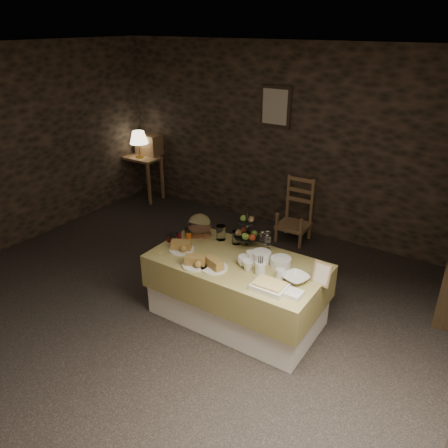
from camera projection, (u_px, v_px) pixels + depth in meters
The scene contains 27 objects.
ground_plane at pixel (176, 305), 4.76m from camera, with size 5.50×5.00×0.01m, color black.
room_shell at pixel (168, 168), 4.10m from camera, with size 5.52×5.02×2.60m.
buffet_table at pixel (237, 285), 4.40m from camera, with size 1.72×0.92×0.68m.
console_table at pixel (141, 164), 7.40m from camera, with size 0.69×0.39×0.74m.
table_lamp at pixel (139, 138), 7.14m from camera, with size 0.30×0.30×0.45m.
wine_rack at pixel (149, 145), 7.39m from camera, with size 0.42×0.26×0.34m, color brown.
chair at pixel (296, 213), 6.06m from camera, with size 0.43×0.41×0.69m.
framed_picture at pixel (275, 107), 5.96m from camera, with size 0.45×0.04×0.55m.
plate_stack_a at pixel (261, 256), 4.25m from camera, with size 0.19×0.19×0.10m, color silver.
plate_stack_b at pixel (281, 262), 4.17m from camera, with size 0.20×0.20×0.09m, color silver.
cutlery_holder at pixel (260, 268), 4.03m from camera, with size 0.10×0.10×0.12m, color silver.
cup_a at pixel (244, 261), 4.18m from camera, with size 0.13×0.13×0.10m, color silver.
cup_b at pixel (248, 265), 4.10m from camera, with size 0.11×0.11×0.10m, color silver.
mug_c at pixel (251, 256), 4.27m from camera, with size 0.09×0.09×0.10m, color silver.
mug_d at pixel (281, 274), 3.98m from camera, with size 0.08×0.08×0.09m, color silver.
bowl at pixel (296, 278), 3.94m from camera, with size 0.23×0.23×0.06m, color silver.
cake_dome at pixel (200, 226), 4.75m from camera, with size 0.26×0.26×0.26m.
fruit_stand at pixel (247, 233), 4.51m from camera, with size 0.27×0.27×0.38m.
bread_platter_left at pixel (181, 247), 4.46m from camera, with size 0.26×0.26×0.11m.
bread_platter_center at pixel (195, 262), 4.18m from camera, with size 0.26×0.26×0.11m.
bread_platter_right at pixel (214, 265), 4.13m from camera, with size 0.26×0.26×0.11m.
jam_jars at pixel (180, 236), 4.68m from camera, with size 0.18×0.32×0.07m.
tart_dish at pixel (270, 286), 3.81m from camera, with size 0.30×0.22×0.07m.
square_dish at pixel (294, 294), 3.72m from camera, with size 0.14×0.14×0.04m, color silver.
menu_frame at pixel (322, 274), 3.89m from camera, with size 0.17×0.02×0.22m, color brown.
storage_jar_a at pixel (221, 233), 4.66m from camera, with size 0.10×0.10×0.16m, color white.
storage_jar_b at pixel (236, 237), 4.58m from camera, with size 0.09×0.09×0.14m, color white.
Camera 1 is at (2.60, -3.00, 2.82)m, focal length 35.00 mm.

